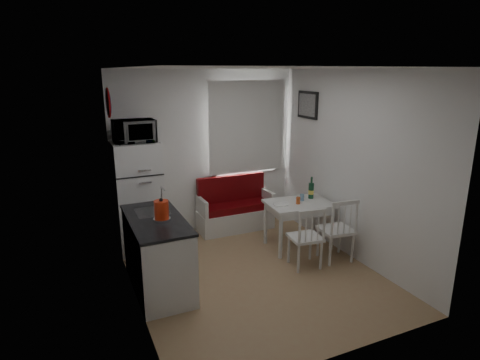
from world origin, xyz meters
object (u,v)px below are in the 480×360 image
object	(u,v)px
dining_table	(299,207)
kettle	(162,210)
bench	(235,212)
wine_bottle	(311,188)
chair_right	(341,224)
fridge	(138,196)
kitchen_counter	(158,253)
chair_left	(309,232)
microwave	(134,131)

from	to	relation	value
dining_table	kettle	distance (m)	2.21
bench	wine_bottle	size ratio (longest dim) A/B	3.75
chair_right	fridge	world-z (taller)	fridge
kitchen_counter	dining_table	bearing A→B (deg)	8.09
kitchen_counter	chair_left	xyz separation A→B (m)	(1.93, -0.35, 0.08)
kitchen_counter	chair_right	bearing A→B (deg)	-8.31
dining_table	chair_right	bearing A→B (deg)	-64.33
bench	fridge	xyz separation A→B (m)	(-1.58, -0.11, 0.51)
dining_table	wine_bottle	bearing A→B (deg)	25.28
kitchen_counter	chair_left	size ratio (longest dim) A/B	2.85
kitchen_counter	chair_right	xyz separation A→B (m)	(2.43, -0.35, 0.11)
fridge	kitchen_counter	bearing A→B (deg)	-90.90
fridge	wine_bottle	bearing A→B (deg)	-18.95
fridge	kettle	world-z (taller)	fridge
dining_table	wine_bottle	distance (m)	0.38
wine_bottle	microwave	bearing A→B (deg)	162.11
dining_table	wine_bottle	world-z (taller)	wine_bottle
bench	wine_bottle	bearing A→B (deg)	-47.97
chair_left	fridge	xyz separation A→B (m)	(-1.91, 1.59, 0.27)
chair_left	kettle	distance (m)	1.96
kitchen_counter	fridge	size ratio (longest dim) A/B	0.82
chair_left	chair_right	distance (m)	0.50
wine_bottle	kitchen_counter	bearing A→B (deg)	-170.50
kitchen_counter	fridge	xyz separation A→B (m)	(0.02, 1.24, 0.35)
microwave	chair_right	bearing A→B (deg)	-32.74
microwave	wine_bottle	world-z (taller)	microwave
kitchen_counter	chair_left	bearing A→B (deg)	-10.27
bench	kitchen_counter	bearing A→B (deg)	-139.77
dining_table	fridge	distance (m)	2.36
dining_table	chair_left	distance (m)	0.71
kettle	fridge	bearing A→B (deg)	91.26
chair_left	kettle	bearing A→B (deg)	179.80
chair_right	microwave	distance (m)	3.10
chair_right	wine_bottle	world-z (taller)	wine_bottle
bench	wine_bottle	distance (m)	1.39
kitchen_counter	chair_right	distance (m)	2.46
chair_left	microwave	distance (m)	2.75
chair_right	wine_bottle	bearing A→B (deg)	93.86
kitchen_counter	chair_right	size ratio (longest dim) A/B	2.69
microwave	kettle	xyz separation A→B (m)	(0.03, -1.31, -0.73)
chair_right	microwave	size ratio (longest dim) A/B	0.87
chair_left	fridge	size ratio (longest dim) A/B	0.29
bench	chair_left	size ratio (longest dim) A/B	2.67
kitchen_counter	microwave	bearing A→B (deg)	89.06
bench	wine_bottle	xyz separation A→B (m)	(0.85, -0.94, 0.57)
chair_left	kettle	world-z (taller)	kettle
kettle	wine_bottle	bearing A→B (deg)	12.43
kitchen_counter	bench	size ratio (longest dim) A/B	1.06
kettle	chair_right	bearing A→B (deg)	-5.64
microwave	bench	bearing A→B (deg)	5.74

